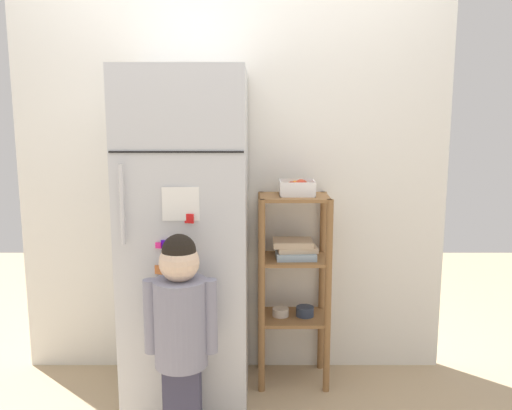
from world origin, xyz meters
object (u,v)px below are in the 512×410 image
(refrigerator, at_px, (188,240))
(pantry_shelf_unit, at_px, (293,271))
(fruit_bin, at_px, (297,188))
(child_standing, at_px, (180,322))

(refrigerator, distance_m, pantry_shelf_unit, 0.62)
(fruit_bin, bearing_deg, child_standing, -130.12)
(refrigerator, xyz_separation_m, pantry_shelf_unit, (0.55, 0.18, -0.21))
(pantry_shelf_unit, bearing_deg, child_standing, -129.89)
(refrigerator, xyz_separation_m, child_standing, (0.02, -0.46, -0.25))
(child_standing, height_order, fruit_bin, fruit_bin)
(refrigerator, distance_m, child_standing, 0.53)
(pantry_shelf_unit, height_order, fruit_bin, fruit_bin)
(pantry_shelf_unit, relative_size, fruit_bin, 5.61)
(refrigerator, height_order, pantry_shelf_unit, refrigerator)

